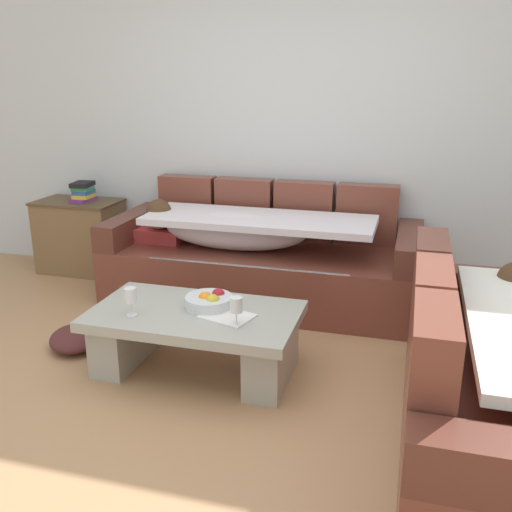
# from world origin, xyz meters

# --- Properties ---
(ground_plane) EXTENTS (14.00, 14.00, 0.00)m
(ground_plane) POSITION_xyz_m (0.00, 0.00, 0.00)
(ground_plane) COLOR tan
(back_wall) EXTENTS (9.00, 0.10, 2.70)m
(back_wall) POSITION_xyz_m (0.00, 2.15, 1.35)
(back_wall) COLOR silver
(back_wall) RESTS_ON ground_plane
(couch_along_wall) EXTENTS (2.35, 0.92, 0.88)m
(couch_along_wall) POSITION_xyz_m (-0.14, 1.62, 0.33)
(couch_along_wall) COLOR brown
(couch_along_wall) RESTS_ON ground_plane
(couch_near_window) EXTENTS (0.92, 1.85, 0.88)m
(couch_near_window) POSITION_xyz_m (1.46, 0.05, 0.33)
(couch_near_window) COLOR brown
(couch_near_window) RESTS_ON ground_plane
(coffee_table) EXTENTS (1.20, 0.68, 0.38)m
(coffee_table) POSITION_xyz_m (-0.18, 0.41, 0.24)
(coffee_table) COLOR #A2A49A
(coffee_table) RESTS_ON ground_plane
(fruit_bowl) EXTENTS (0.28, 0.28, 0.10)m
(fruit_bowl) POSITION_xyz_m (-0.11, 0.48, 0.42)
(fruit_bowl) COLOR silver
(fruit_bowl) RESTS_ON coffee_table
(wine_glass_near_left) EXTENTS (0.07, 0.07, 0.17)m
(wine_glass_near_left) POSITION_xyz_m (-0.50, 0.26, 0.50)
(wine_glass_near_left) COLOR silver
(wine_glass_near_left) RESTS_ON coffee_table
(wine_glass_near_right) EXTENTS (0.07, 0.07, 0.17)m
(wine_glass_near_right) POSITION_xyz_m (0.12, 0.28, 0.50)
(wine_glass_near_right) COLOR silver
(wine_glass_near_right) RESTS_ON coffee_table
(open_magazine) EXTENTS (0.33, 0.28, 0.01)m
(open_magazine) POSITION_xyz_m (0.03, 0.38, 0.39)
(open_magazine) COLOR white
(open_magazine) RESTS_ON coffee_table
(side_cabinet) EXTENTS (0.72, 0.44, 0.64)m
(side_cabinet) POSITION_xyz_m (-1.84, 1.85, 0.32)
(side_cabinet) COLOR brown
(side_cabinet) RESTS_ON ground_plane
(book_stack_on_cabinet) EXTENTS (0.18, 0.24, 0.17)m
(book_stack_on_cabinet) POSITION_xyz_m (-1.77, 1.85, 0.72)
(book_stack_on_cabinet) COLOR #72337F
(book_stack_on_cabinet) RESTS_ON side_cabinet
(crumpled_garment) EXTENTS (0.47, 0.51, 0.12)m
(crumpled_garment) POSITION_xyz_m (-1.04, 0.49, 0.06)
(crumpled_garment) COLOR #4C2323
(crumpled_garment) RESTS_ON ground_plane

